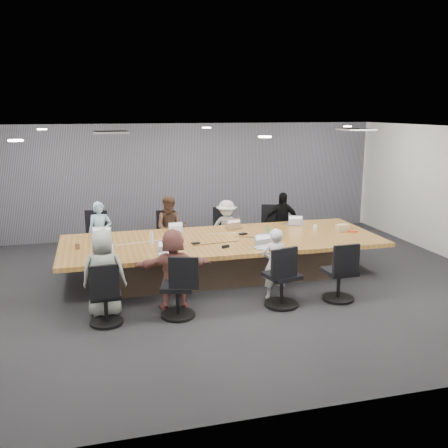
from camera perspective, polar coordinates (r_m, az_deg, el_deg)
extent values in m
cube|color=#242428|center=(9.23, 0.64, -6.91)|extent=(10.00, 8.00, 0.00)
cube|color=white|center=(8.69, 0.69, 10.74)|extent=(10.00, 8.00, 0.00)
cube|color=beige|center=(12.70, -4.17, 5.07)|extent=(10.00, 0.00, 2.80)
cube|color=beige|center=(5.24, 12.47, -6.73)|extent=(10.00, 0.00, 2.80)
cube|color=slate|center=(12.62, -4.10, 5.02)|extent=(9.80, 0.04, 2.80)
cube|color=#4C3A2C|center=(9.58, -0.15, -4.07)|extent=(4.80, 1.40, 0.66)
cube|color=#A67132|center=(9.48, -0.15, -1.93)|extent=(6.00, 2.20, 0.08)
imported|color=#84ABC2|center=(10.51, -13.98, -1.07)|extent=(0.51, 0.36, 1.32)
cube|color=#B2B2B7|center=(9.96, -13.94, -1.30)|extent=(0.38, 0.29, 0.02)
imported|color=#462E24|center=(10.62, -6.09, -0.45)|extent=(0.77, 0.66, 1.37)
cube|color=#B2B2B7|center=(10.07, -5.61, -0.81)|extent=(0.29, 0.21, 0.02)
imported|color=#AEAEAE|center=(10.88, 0.29, -0.47)|extent=(0.87, 0.62, 1.22)
cube|color=#8C6647|center=(10.33, 1.08, -0.40)|extent=(0.36, 0.29, 0.02)
imported|color=black|center=(11.26, 6.61, 0.24)|extent=(0.84, 0.47, 1.35)
cube|color=#B2B2B7|center=(10.74, 7.68, 0.00)|extent=(0.34, 0.28, 0.02)
imported|color=gray|center=(7.91, -13.58, -5.47)|extent=(0.73, 0.54, 1.37)
cube|color=#B2B2B7|center=(8.41, -13.70, -3.91)|extent=(0.38, 0.29, 0.02)
imported|color=brown|center=(8.00, -5.79, -5.14)|extent=(1.26, 0.50, 1.32)
cube|color=#B2B2B7|center=(8.49, -6.39, -3.46)|extent=(0.36, 0.26, 0.02)
imported|color=silver|center=(8.43, 5.79, -4.55)|extent=(0.47, 0.33, 1.22)
cube|color=#B2B2B7|center=(8.89, 4.57, -2.67)|extent=(0.40, 0.32, 0.02)
cylinder|color=#3E915B|center=(9.57, -13.55, -1.20)|extent=(0.08, 0.08, 0.23)
cylinder|color=#3E915B|center=(9.53, 5.01, -0.95)|extent=(0.08, 0.08, 0.23)
cylinder|color=silver|center=(9.13, -8.27, -1.61)|extent=(0.08, 0.08, 0.24)
cylinder|color=white|center=(9.39, -5.41, -1.55)|extent=(0.10, 0.10, 0.10)
cylinder|color=white|center=(10.29, 10.39, -0.41)|extent=(0.10, 0.10, 0.11)
cylinder|color=brown|center=(9.15, -16.40, -2.45)|extent=(0.09, 0.09, 0.10)
cube|color=black|center=(9.12, -3.26, -2.20)|extent=(0.16, 0.13, 0.03)
cube|color=black|center=(9.79, 2.19, -1.13)|extent=(0.18, 0.15, 0.03)
cube|color=black|center=(8.84, 0.18, -2.58)|extent=(0.15, 0.08, 0.05)
cube|color=tan|center=(10.31, 13.35, -0.44)|extent=(0.28, 0.20, 0.14)
cube|color=#D14A23|center=(10.32, 14.44, -0.77)|extent=(0.22, 0.19, 0.04)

